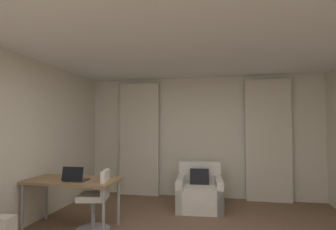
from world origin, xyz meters
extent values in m
cube|color=beige|center=(0.00, 3.03, 1.30)|extent=(5.12, 0.06, 2.60)
cube|color=white|center=(0.00, 0.00, 2.63)|extent=(5.12, 6.12, 0.06)
cube|color=beige|center=(-1.38, 2.90, 1.25)|extent=(0.90, 0.06, 2.50)
cube|color=beige|center=(1.38, 2.90, 1.25)|extent=(0.90, 0.06, 2.50)
cube|color=silver|center=(0.02, 2.19, 0.21)|extent=(0.89, 0.92, 0.43)
cube|color=silver|center=(0.00, 2.55, 0.63)|extent=(0.84, 0.20, 0.40)
cube|color=silver|center=(0.38, 2.22, 0.28)|extent=(0.18, 0.86, 0.57)
cube|color=silver|center=(-0.33, 2.16, 0.28)|extent=(0.18, 0.86, 0.57)
cube|color=black|center=(0.01, 2.32, 0.53)|extent=(0.37, 0.23, 0.37)
cube|color=olive|center=(-1.79, 0.89, 0.71)|extent=(1.36, 0.64, 0.04)
cylinder|color=#99999E|center=(-2.42, 1.16, 0.34)|extent=(0.04, 0.04, 0.69)
cylinder|color=#99999E|center=(-1.16, 1.16, 0.34)|extent=(0.04, 0.04, 0.69)
cylinder|color=#99999E|center=(-2.42, 0.62, 0.34)|extent=(0.04, 0.04, 0.69)
cylinder|color=#99999E|center=(-1.16, 0.62, 0.34)|extent=(0.04, 0.04, 0.69)
cylinder|color=gray|center=(-1.42, 0.84, 0.23)|extent=(0.06, 0.06, 0.46)
cylinder|color=gray|center=(-1.42, 0.84, 0.02)|extent=(0.48, 0.48, 0.04)
cube|color=silver|center=(-1.42, 0.84, 0.50)|extent=(0.47, 0.47, 0.08)
cube|color=silver|center=(-1.26, 0.88, 0.71)|extent=(0.13, 0.36, 0.34)
cube|color=#2D2D33|center=(-1.69, 0.82, 0.73)|extent=(0.32, 0.23, 0.02)
cube|color=black|center=(-1.69, 0.71, 0.84)|extent=(0.32, 0.06, 0.20)
camera|label=1|loc=(0.40, -2.74, 1.53)|focal=27.93mm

